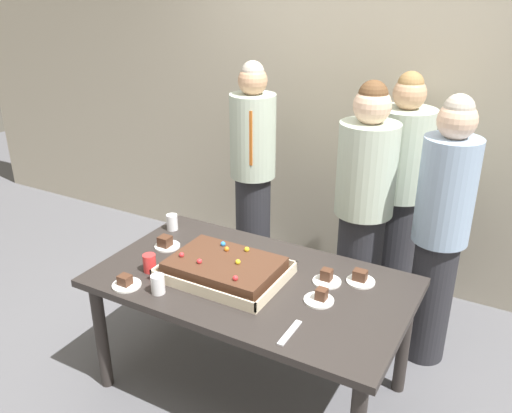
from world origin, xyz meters
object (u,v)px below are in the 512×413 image
(party_table, at_px, (251,293))
(plated_slice_center_front, at_px, (360,278))
(cake_server_utensil, at_px, (290,333))
(drink_cup_far_end, at_px, (172,222))
(plated_slice_far_right, at_px, (320,298))
(person_striped_tie_right, at_px, (440,230))
(plated_slice_near_left, at_px, (166,243))
(plated_slice_far_left, at_px, (126,283))
(drink_cup_middle, at_px, (158,284))
(plated_slice_near_right, at_px, (327,279))
(sheet_cake, at_px, (225,268))
(person_far_right_suit, at_px, (398,195))
(person_serving_front, at_px, (363,214))
(person_green_shirt_behind, at_px, (253,177))
(drink_cup_nearest, at_px, (150,263))

(party_table, height_order, plated_slice_center_front, plated_slice_center_front)
(cake_server_utensil, bearing_deg, drink_cup_far_end, 151.62)
(plated_slice_far_right, bearing_deg, person_striped_tie_right, 63.43)
(plated_slice_near_left, xyz_separation_m, plated_slice_far_right, (1.01, -0.08, -0.01))
(plated_slice_far_left, relative_size, drink_cup_middle, 1.50)
(plated_slice_near_right, bearing_deg, person_striped_tie_right, 54.52)
(plated_slice_near_right, height_order, plated_slice_center_front, plated_slice_near_right)
(sheet_cake, bearing_deg, person_far_right_suit, 65.65)
(person_serving_front, height_order, person_far_right_suit, person_serving_front)
(party_table, distance_m, person_serving_front, 0.88)
(plated_slice_far_left, height_order, plated_slice_center_front, plated_slice_center_front)
(cake_server_utensil, height_order, person_serving_front, person_serving_front)
(plated_slice_far_right, xyz_separation_m, person_serving_front, (-0.06, 0.79, 0.13))
(person_serving_front, bearing_deg, plated_slice_near_right, 32.15)
(cake_server_utensil, bearing_deg, person_serving_front, 92.39)
(person_green_shirt_behind, bearing_deg, person_striped_tie_right, 59.94)
(plated_slice_near_left, height_order, drink_cup_nearest, drink_cup_nearest)
(drink_cup_far_end, bearing_deg, plated_slice_near_left, -61.54)
(drink_cup_middle, bearing_deg, person_green_shirt_behind, 98.51)
(plated_slice_near_left, relative_size, plated_slice_far_left, 1.00)
(person_green_shirt_behind, height_order, person_far_right_suit, person_green_shirt_behind)
(plated_slice_center_front, bearing_deg, plated_slice_near_left, -170.73)
(drink_cup_middle, relative_size, cake_server_utensil, 0.50)
(plated_slice_far_right, xyz_separation_m, drink_cup_middle, (-0.74, -0.33, 0.03))
(sheet_cake, relative_size, drink_cup_nearest, 6.36)
(plated_slice_near_right, xyz_separation_m, plated_slice_far_right, (0.04, -0.18, -0.00))
(plated_slice_far_right, relative_size, plated_slice_center_front, 1.00)
(plated_slice_near_right, relative_size, plated_slice_far_right, 1.00)
(drink_cup_middle, bearing_deg, cake_server_utensil, 1.69)
(sheet_cake, height_order, drink_cup_nearest, sheet_cake)
(drink_cup_middle, bearing_deg, drink_cup_far_end, 121.81)
(plated_slice_center_front, distance_m, person_green_shirt_behind, 1.29)
(sheet_cake, xyz_separation_m, plated_slice_center_front, (0.65, 0.29, -0.03))
(plated_slice_far_right, distance_m, drink_cup_middle, 0.81)
(plated_slice_far_right, xyz_separation_m, person_green_shirt_behind, (-0.94, 0.99, 0.14))
(plated_slice_far_right, relative_size, person_serving_front, 0.09)
(sheet_cake, height_order, plated_slice_far_left, sheet_cake)
(plated_slice_far_left, height_order, person_far_right_suit, person_far_right_suit)
(cake_server_utensil, bearing_deg, plated_slice_center_front, 77.27)
(person_serving_front, xyz_separation_m, person_far_right_suit, (0.10, 0.44, -0.02))
(cake_server_utensil, distance_m, person_green_shirt_behind, 1.60)
(plated_slice_far_left, height_order, person_green_shirt_behind, person_green_shirt_behind)
(plated_slice_far_right, bearing_deg, plated_slice_near_right, 101.95)
(plated_slice_center_front, height_order, drink_cup_far_end, drink_cup_far_end)
(person_green_shirt_behind, distance_m, person_striped_tie_right, 1.35)
(party_table, height_order, person_serving_front, person_serving_front)
(plated_slice_near_left, xyz_separation_m, drink_cup_far_end, (-0.11, 0.21, 0.03))
(plated_slice_near_left, bearing_deg, person_serving_front, 36.68)
(cake_server_utensil, bearing_deg, plated_slice_far_right, 87.11)
(drink_cup_middle, relative_size, person_green_shirt_behind, 0.06)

